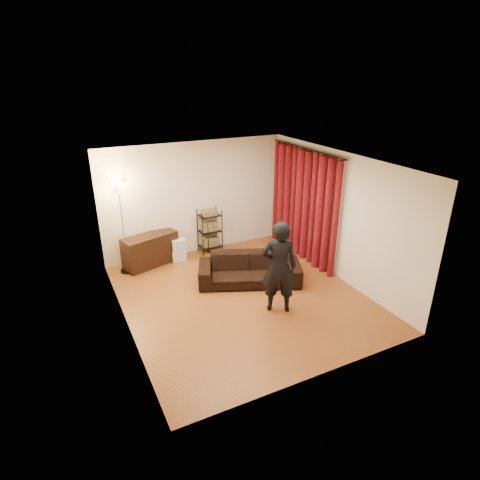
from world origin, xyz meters
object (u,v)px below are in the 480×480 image
sofa (250,269)px  storage_boxes (179,250)px  media_cabinet (150,250)px  person (279,267)px  wire_shelf (210,231)px  floor_lamp (123,226)px

sofa → storage_boxes: bearing=144.2°
sofa → media_cabinet: size_ratio=1.69×
person → media_cabinet: size_ratio=1.41×
sofa → media_cabinet: 2.42m
media_cabinet → wire_shelf: bearing=-14.9°
person → storage_boxes: bearing=-42.1°
sofa → storage_boxes: 1.96m
person → wire_shelf: (-0.15, 2.97, -0.33)m
floor_lamp → media_cabinet: bearing=9.9°
person → media_cabinet: (-1.64, 2.92, -0.52)m
floor_lamp → person: bearing=-51.9°
media_cabinet → wire_shelf: 1.51m
wire_shelf → floor_lamp: (-2.07, -0.15, 0.53)m
wire_shelf → floor_lamp: 2.14m
storage_boxes → wire_shelf: (0.86, 0.14, 0.28)m
media_cabinet → floor_lamp: size_ratio=0.58×
person → floor_lamp: size_ratio=0.82×
wire_shelf → floor_lamp: bearing=-166.8°
sofa → wire_shelf: wire_shelf is taller
media_cabinet → floor_lamp: (-0.57, -0.10, 0.72)m
sofa → wire_shelf: 1.84m
storage_boxes → floor_lamp: floor_lamp is taller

